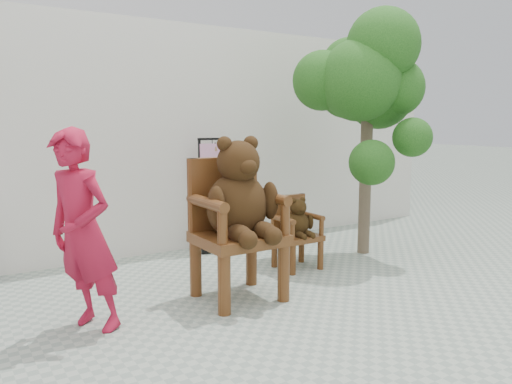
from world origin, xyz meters
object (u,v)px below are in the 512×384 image
Objects in this scene: chair_big at (237,206)px; chair_small at (296,225)px; person at (84,233)px; display_stand at (213,207)px; tree at (366,82)px; stool_bucket at (223,202)px.

chair_big is 1.28m from chair_small.
display_stand is (2.12, 1.82, -0.25)m from person.
tree reaches higher than display_stand.
stool_bucket is at bearing 97.79° from person.
chair_small is 1.30m from stool_bucket.
chair_small is 0.59× the size of stool_bucket.
display_stand reaches higher than chair_small.
tree is (2.20, 0.55, 1.30)m from chair_big.
person reaches higher than chair_small.
chair_small is 0.56× the size of display_stand.
chair_big is at bearing -155.19° from chair_small.
chair_big reaches higher than chair_small.
display_stand is at bearing 141.74° from tree.
person is at bearing -167.62° from chair_small.
tree is at bearing -31.73° from display_stand.
tree is at bearing -41.20° from stool_bucket.
chair_big reaches higher than stool_bucket.
chair_big is 1.91m from display_stand.
stool_bucket is at bearing 138.80° from tree.
chair_big reaches higher than display_stand.
person is 2.92m from stool_bucket.
stool_bucket is (0.80, 1.77, -0.27)m from chair_big.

